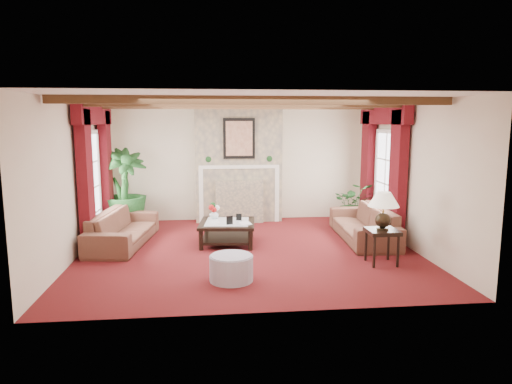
{
  "coord_description": "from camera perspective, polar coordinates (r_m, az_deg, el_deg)",
  "views": [
    {
      "loc": [
        -0.71,
        -8.05,
        2.35
      ],
      "look_at": [
        0.18,
        0.4,
        1.02
      ],
      "focal_mm": 32.0,
      "sensor_mm": 36.0,
      "label": 1
    }
  ],
  "objects": [
    {
      "name": "small_plant",
      "position": [
        10.59,
        12.1,
        -2.0
      ],
      "size": [
        1.24,
        1.3,
        0.76
      ],
      "primitive_type": "imported",
      "rotation": [
        0.0,
        0.0,
        -0.19
      ],
      "color": "black",
      "rests_on": "ground"
    },
    {
      "name": "side_table",
      "position": [
        7.86,
        15.43,
        -6.6
      ],
      "size": [
        0.62,
        0.62,
        0.58
      ],
      "primitive_type": null,
      "rotation": [
        0.0,
        0.0,
        0.31
      ],
      "color": "black",
      "rests_on": "ground"
    },
    {
      "name": "right_wall",
      "position": [
        8.92,
        18.61,
        2.01
      ],
      "size": [
        0.02,
        5.5,
        2.7
      ],
      "primitive_type": "cube",
      "color": "beige",
      "rests_on": "ground"
    },
    {
      "name": "french_door_right",
      "position": [
        9.77,
        16.23,
        7.27
      ],
      "size": [
        0.1,
        1.1,
        2.16
      ],
      "primitive_type": null,
      "color": "white",
      "rests_on": "ground"
    },
    {
      "name": "table_lamp",
      "position": [
        7.72,
        15.62,
        -2.22
      ],
      "size": [
        0.5,
        0.5,
        0.64
      ],
      "primitive_type": null,
      "color": "black",
      "rests_on": "side_table"
    },
    {
      "name": "ceiling",
      "position": [
        8.09,
        -1.01,
        11.4
      ],
      "size": [
        6.0,
        6.0,
        0.0
      ],
      "primitive_type": "plane",
      "rotation": [
        3.14,
        0.0,
        0.0
      ],
      "color": "white",
      "rests_on": "floor"
    },
    {
      "name": "ottoman",
      "position": [
        6.84,
        -3.1,
        -9.5
      ],
      "size": [
        0.65,
        0.65,
        0.38
      ],
      "primitive_type": "cylinder",
      "color": "#9A92A5",
      "rests_on": "ground"
    },
    {
      "name": "sofa_left",
      "position": [
        9.06,
        -16.31,
        -3.7
      ],
      "size": [
        2.35,
        1.2,
        0.86
      ],
      "primitive_type": "imported",
      "rotation": [
        0.0,
        0.0,
        1.44
      ],
      "color": "#3E111C",
      "rests_on": "ground"
    },
    {
      "name": "french_door_left",
      "position": [
        9.33,
        -20.21,
        7.02
      ],
      "size": [
        0.1,
        1.1,
        2.16
      ],
      "primitive_type": null,
      "color": "white",
      "rests_on": "ground"
    },
    {
      "name": "fireplace",
      "position": [
        10.63,
        -2.23,
        10.79
      ],
      "size": [
        2.0,
        0.52,
        2.7
      ],
      "primitive_type": null,
      "color": "tan",
      "rests_on": "ground"
    },
    {
      "name": "floor",
      "position": [
        8.41,
        -0.96,
        -7.3
      ],
      "size": [
        6.0,
        6.0,
        0.0
      ],
      "primitive_type": "plane",
      "color": "#490D0E",
      "rests_on": "ground"
    },
    {
      "name": "coffee_table",
      "position": [
        8.82,
        -3.61,
        -5.12
      ],
      "size": [
        1.14,
        1.14,
        0.43
      ],
      "primitive_type": null,
      "rotation": [
        0.0,
        0.0,
        -0.11
      ],
      "color": "black",
      "rests_on": "ground"
    },
    {
      "name": "back_wall",
      "position": [
        10.87,
        -2.26,
        3.63
      ],
      "size": [
        6.0,
        0.02,
        2.7
      ],
      "primitive_type": "cube",
      "color": "beige",
      "rests_on": "ground"
    },
    {
      "name": "left_wall",
      "position": [
        8.43,
        -21.76,
        1.47
      ],
      "size": [
        0.02,
        5.5,
        2.7
      ],
      "primitive_type": "cube",
      "color": "beige",
      "rests_on": "ground"
    },
    {
      "name": "photo_frame_a",
      "position": [
        8.52,
        -3.32,
        -3.56
      ],
      "size": [
        0.13,
        0.07,
        0.17
      ],
      "primitive_type": null,
      "rotation": [
        0.0,
        0.0,
        0.39
      ],
      "color": "black",
      "rests_on": "coffee_table"
    },
    {
      "name": "potted_palm",
      "position": [
        10.35,
        -16.13,
        -1.77
      ],
      "size": [
        2.49,
        2.61,
        0.99
      ],
      "primitive_type": "imported",
      "rotation": [
        0.0,
        0.0,
        0.51
      ],
      "color": "black",
      "rests_on": "ground"
    },
    {
      "name": "ceiling_beams",
      "position": [
        8.08,
        -1.01,
        10.97
      ],
      "size": [
        6.0,
        3.0,
        0.12
      ],
      "primitive_type": null,
      "color": "#3E2813",
      "rests_on": "ceiling"
    },
    {
      "name": "book",
      "position": [
        8.53,
        -2.01,
        -3.18
      ],
      "size": [
        0.21,
        0.08,
        0.28
      ],
      "primitive_type": "imported",
      "rotation": [
        0.0,
        0.0,
        0.16
      ],
      "color": "black",
      "rests_on": "coffee_table"
    },
    {
      "name": "curtains_right",
      "position": [
        9.73,
        15.73,
        9.77
      ],
      "size": [
        0.2,
        2.4,
        2.55
      ],
      "primitive_type": null,
      "color": "#45090F",
      "rests_on": "ground"
    },
    {
      "name": "sofa_right",
      "position": [
        9.31,
        13.31,
        -3.15
      ],
      "size": [
        2.33,
        0.9,
        0.88
      ],
      "primitive_type": "imported",
      "rotation": [
        0.0,
        0.0,
        -1.62
      ],
      "color": "#3E111C",
      "rests_on": "ground"
    },
    {
      "name": "flower_vase",
      "position": [
        9.06,
        -5.27,
        -2.79
      ],
      "size": [
        0.23,
        0.23,
        0.18
      ],
      "primitive_type": "imported",
      "rotation": [
        0.0,
        0.0,
        0.11
      ],
      "color": "silver",
      "rests_on": "coffee_table"
    },
    {
      "name": "curtains_left",
      "position": [
        9.3,
        -19.68,
        9.64
      ],
      "size": [
        0.2,
        2.4,
        2.55
      ],
      "primitive_type": null,
      "color": "#45090F",
      "rests_on": "ground"
    },
    {
      "name": "photo_frame_b",
      "position": [
        8.86,
        -2.15,
        -3.18
      ],
      "size": [
        0.11,
        0.05,
        0.14
      ],
      "primitive_type": null,
      "rotation": [
        0.0,
        0.0,
        -0.28
      ],
      "color": "black",
      "rests_on": "coffee_table"
    }
  ]
}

